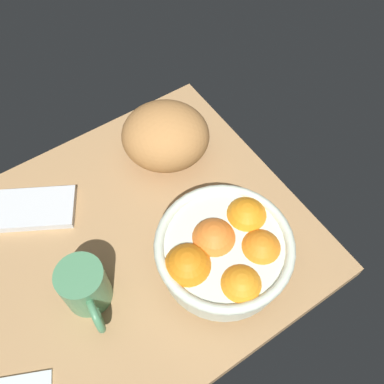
{
  "coord_description": "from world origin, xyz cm",
  "views": [
    {
      "loc": [
        -1.14,
        -33.8,
        69.02
      ],
      "look_at": [
        21.5,
        -0.2,
        5.0
      ],
      "focal_mm": 40.18,
      "sensor_mm": 36.0,
      "label": 1
    }
  ],
  "objects": [
    {
      "name": "mug",
      "position": [
        -2.02,
        -5.3,
        4.51
      ],
      "size": [
        7.55,
        11.89,
        9.02
      ],
      "color": "#4A865A",
      "rests_on": "ground"
    },
    {
      "name": "ground_plane",
      "position": [
        0.0,
        0.0,
        -1.5
      ],
      "size": [
        78.02,
        53.79,
        3.0
      ],
      "primitive_type": "cube",
      "color": "#A88052"
    },
    {
      "name": "napkin_spare",
      "position": [
        -2.76,
        15.04,
        0.77
      ],
      "size": [
        16.25,
        14.17,
        1.54
      ],
      "primitive_type": "cube",
      "rotation": [
        0.0,
        0.0,
        -0.52
      ],
      "color": "silver",
      "rests_on": "ground"
    },
    {
      "name": "fruit_bowl",
      "position": [
        18.96,
        -13.15,
        6.34
      ],
      "size": [
        21.99,
        21.99,
        11.15
      ],
      "color": "silver",
      "rests_on": "ground"
    },
    {
      "name": "bread_loaf",
      "position": [
        24.02,
        12.54,
        5.99
      ],
      "size": [
        22.35,
        21.96,
        11.98
      ],
      "primitive_type": "ellipsoid",
      "rotation": [
        0.0,
        0.0,
        5.67
      ],
      "color": "#B57B43",
      "rests_on": "ground"
    }
  ]
}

